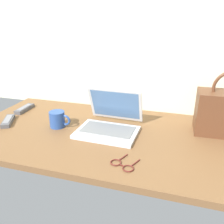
# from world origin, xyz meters

# --- Properties ---
(desk) EXTENTS (1.60, 0.76, 0.03)m
(desk) POSITION_xyz_m (0.00, 0.00, 0.01)
(desk) COLOR brown
(desk) RESTS_ON ground
(laptop) EXTENTS (0.32, 0.31, 0.21)m
(laptop) POSITION_xyz_m (-0.05, 0.04, 0.07)
(laptop) COLOR silver
(laptop) RESTS_ON desk
(coffee_mug) EXTENTS (0.12, 0.08, 0.09)m
(coffee_mug) POSITION_xyz_m (-0.33, -0.01, 0.08)
(coffee_mug) COLOR #26478C
(coffee_mug) RESTS_ON desk
(remote_control_near) EXTENTS (0.11, 0.16, 0.02)m
(remote_control_near) POSITION_xyz_m (-0.63, -0.04, 0.04)
(remote_control_near) COLOR #4C4C51
(remote_control_near) RESTS_ON desk
(remote_control_far) EXTENTS (0.05, 0.16, 0.02)m
(remote_control_far) POSITION_xyz_m (-0.67, 0.15, 0.04)
(remote_control_far) COLOR #4C4C51
(remote_control_far) RESTS_ON desk
(eyeglasses) EXTENTS (0.12, 0.13, 0.01)m
(eyeglasses) POSITION_xyz_m (0.10, -0.27, 0.03)
(eyeglasses) COLOR #591E19
(eyeglasses) RESTS_ON desk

